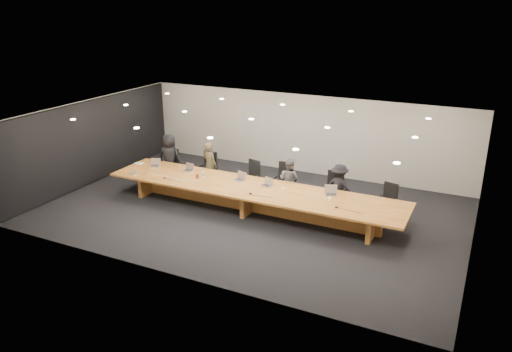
{
  "coord_description": "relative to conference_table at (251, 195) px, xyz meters",
  "views": [
    {
      "loc": [
        6.05,
        -12.07,
        5.91
      ],
      "look_at": [
        0.0,
        0.3,
        1.0
      ],
      "focal_mm": 35.0,
      "sensor_mm": 36.0,
      "label": 1
    }
  ],
  "objects": [
    {
      "name": "ground",
      "position": [
        0.0,
        0.0,
        -0.52
      ],
      "size": [
        12.0,
        12.0,
        0.0
      ],
      "primitive_type": "plane",
      "color": "black",
      "rests_on": "ground"
    },
    {
      "name": "back_wall",
      "position": [
        0.0,
        4.0,
        0.88
      ],
      "size": [
        12.0,
        0.02,
        2.8
      ],
      "primitive_type": "cube",
      "color": "beige",
      "rests_on": "ground"
    },
    {
      "name": "left_wall_panel",
      "position": [
        -5.94,
        0.0,
        0.85
      ],
      "size": [
        0.08,
        7.84,
        2.74
      ],
      "primitive_type": "cube",
      "color": "black",
      "rests_on": "ground"
    },
    {
      "name": "conference_table",
      "position": [
        0.0,
        0.0,
        0.0
      ],
      "size": [
        9.0,
        1.8,
        0.75
      ],
      "color": "brown",
      "rests_on": "ground"
    },
    {
      "name": "chair_far_left",
      "position": [
        -3.76,
        1.31,
        -0.0
      ],
      "size": [
        0.63,
        0.63,
        1.03
      ],
      "primitive_type": null,
      "rotation": [
        0.0,
        0.0,
        0.21
      ],
      "color": "black",
      "rests_on": "ground"
    },
    {
      "name": "chair_left",
      "position": [
        -2.23,
        1.17,
        0.07
      ],
      "size": [
        0.63,
        0.63,
        1.19
      ],
      "primitive_type": null,
      "rotation": [
        0.0,
        0.0,
        -0.05
      ],
      "color": "black",
      "rests_on": "ground"
    },
    {
      "name": "chair_mid_left",
      "position": [
        -0.69,
        1.27,
        0.03
      ],
      "size": [
        0.68,
        0.68,
        1.09
      ],
      "primitive_type": null,
      "rotation": [
        0.0,
        0.0,
        -0.27
      ],
      "color": "black",
      "rests_on": "ground"
    },
    {
      "name": "chair_mid_right",
      "position": [
        0.44,
        1.33,
        0.06
      ],
      "size": [
        0.6,
        0.6,
        1.15
      ],
      "primitive_type": null,
      "rotation": [
        0.0,
        0.0,
        0.02
      ],
      "color": "black",
      "rests_on": "ground"
    },
    {
      "name": "chair_right",
      "position": [
        2.15,
        1.21,
        0.07
      ],
      "size": [
        0.75,
        0.75,
        1.17
      ],
      "primitive_type": null,
      "rotation": [
        0.0,
        0.0,
        0.31
      ],
      "color": "black",
      "rests_on": "ground"
    },
    {
      "name": "chair_far_right",
      "position": [
        3.64,
        1.3,
        -0.01
      ],
      "size": [
        0.64,
        0.64,
        1.01
      ],
      "primitive_type": null,
      "rotation": [
        0.0,
        0.0,
        -0.27
      ],
      "color": "black",
      "rests_on": "ground"
    },
    {
      "name": "person_a",
      "position": [
        -3.69,
        1.16,
        0.3
      ],
      "size": [
        0.87,
        0.64,
        1.63
      ],
      "primitive_type": "imported",
      "rotation": [
        0.0,
        0.0,
        3.31
      ],
      "color": "black",
      "rests_on": "ground"
    },
    {
      "name": "person_b",
      "position": [
        -2.12,
        1.19,
        0.24
      ],
      "size": [
        0.63,
        0.49,
        1.53
      ],
      "primitive_type": "imported",
      "rotation": [
        0.0,
        0.0,
        2.9
      ],
      "color": "#3D3621",
      "rests_on": "ground"
    },
    {
      "name": "person_c",
      "position": [
        0.68,
        1.21,
        0.16
      ],
      "size": [
        0.75,
        0.63,
        1.37
      ],
      "primitive_type": "imported",
      "rotation": [
        0.0,
        0.0,
        2.96
      ],
      "color": "#525255",
      "rests_on": "ground"
    },
    {
      "name": "person_d",
      "position": [
        2.26,
        1.22,
        0.19
      ],
      "size": [
        0.97,
        0.63,
        1.41
      ],
      "primitive_type": "imported",
      "rotation": [
        0.0,
        0.0,
        3.02
      ],
      "color": "black",
      "rests_on": "ground"
    },
    {
      "name": "laptop_a",
      "position": [
        -3.69,
        0.33,
        0.35
      ],
      "size": [
        0.38,
        0.34,
        0.25
      ],
      "primitive_type": null,
      "rotation": [
        0.0,
        0.0,
        0.39
      ],
      "color": "tan",
      "rests_on": "conference_table"
    },
    {
      "name": "laptop_b",
      "position": [
        -2.47,
        0.41,
        0.35
      ],
      "size": [
        0.33,
        0.26,
        0.24
      ],
      "primitive_type": null,
      "rotation": [
        0.0,
        0.0,
        -0.13
      ],
      "color": "tan",
      "rests_on": "conference_table"
    },
    {
      "name": "laptop_c",
      "position": [
        -0.59,
        0.35,
        0.36
      ],
      "size": [
        0.39,
        0.34,
        0.26
      ],
      "primitive_type": null,
      "rotation": [
        0.0,
        0.0,
        -0.32
      ],
      "color": "#C0AC92",
      "rests_on": "conference_table"
    },
    {
      "name": "laptop_d",
      "position": [
        0.34,
        0.28,
        0.35
      ],
      "size": [
        0.37,
        0.31,
        0.24
      ],
      "primitive_type": null,
      "rotation": [
        0.0,
        0.0,
        -0.32
      ],
      "color": "#C3B195",
      "rests_on": "conference_table"
    },
    {
      "name": "laptop_e",
      "position": [
        2.27,
        0.43,
        0.37
      ],
      "size": [
        0.42,
        0.37,
        0.27
      ],
      "primitive_type": null,
      "rotation": [
        0.0,
        0.0,
        0.41
      ],
      "color": "tan",
      "rests_on": "conference_table"
    },
    {
      "name": "water_bottle",
      "position": [
        -1.68,
        0.09,
        0.33
      ],
      "size": [
        0.08,
        0.08,
        0.2
      ],
      "primitive_type": "cylinder",
      "rotation": [
        0.0,
        0.0,
        0.21
      ],
      "color": "silver",
      "rests_on": "conference_table"
    },
    {
      "name": "amber_mug",
      "position": [
        -1.84,
        -0.01,
        0.29
      ],
      "size": [
        0.12,
        0.12,
        0.11
      ],
      "primitive_type": "cylinder",
      "rotation": [
        0.0,
        0.0,
        0.35
      ],
      "color": "maroon",
      "rests_on": "conference_table"
    },
    {
      "name": "paper_cup_near",
      "position": [
        0.95,
        0.14,
        0.28
      ],
      "size": [
        0.09,
        0.09,
        0.1
      ],
      "primitive_type": "cone",
      "rotation": [
        0.0,
        0.0,
        -0.08
      ],
      "color": "white",
      "rests_on": "conference_table"
    },
    {
      "name": "paper_cup_far",
      "position": [
        2.36,
        0.03,
        0.28
      ],
      "size": [
        0.09,
        0.09,
        0.09
      ],
      "primitive_type": "cone",
      "rotation": [
        0.0,
        0.0,
        -0.07
      ],
      "color": "white",
      "rests_on": "conference_table"
    },
    {
      "name": "notepad",
      "position": [
        -4.34,
        0.35,
        0.24
      ],
      "size": [
        0.29,
        0.24,
        0.02
      ],
      "primitive_type": "cube",
      "rotation": [
        0.0,
        0.0,
        -0.12
      ],
      "color": "white",
      "rests_on": "conference_table"
    },
    {
      "name": "lime_gadget",
      "position": [
        -4.35,
        0.35,
        0.26
      ],
      "size": [
        0.16,
        0.13,
        0.02
      ],
      "primitive_type": "cube",
      "rotation": [
        0.0,
        0.0,
        -0.43
      ],
      "color": "#5CB32F",
      "rests_on": "notepad"
    },
    {
      "name": "av_box",
      "position": [
        -3.85,
        -0.58,
        0.24
      ],
      "size": [
        0.22,
        0.17,
        0.03
      ],
      "primitive_type": "cube",
      "rotation": [
        0.0,
        0.0,
        -0.09
      ],
      "color": "#A7A7AC",
      "rests_on": "conference_table"
    },
    {
      "name": "mic_left",
      "position": [
        -2.73,
        -0.47,
        0.24
      ],
      "size": [
        0.12,
        0.12,
        0.03
      ],
      "primitive_type": "cone",
      "rotation": [
        0.0,
        0.0,
        0.12
      ],
      "color": "black",
      "rests_on": "conference_table"
    },
    {
      "name": "mic_center",
      "position": [
        0.21,
        -0.47,
        0.24
      ],
      "size": [
        0.13,
        0.13,
        0.03
      ],
      "primitive_type": "cone",
      "rotation": [
        0.0,
        0.0,
        0.07
      ],
      "color": "black",
      "rests_on": "conference_table"
    },
    {
      "name": "mic_right",
      "position": [
        2.67,
        -0.36,
        0.24
      ],
      "size": [
        0.13,
        0.13,
        0.03
      ],
      "primitive_type": "cone",
      "rotation": [
        0.0,
        0.0,
        -0.3
      ],
      "color": "black",
      "rests_on": "conference_table"
    }
  ]
}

